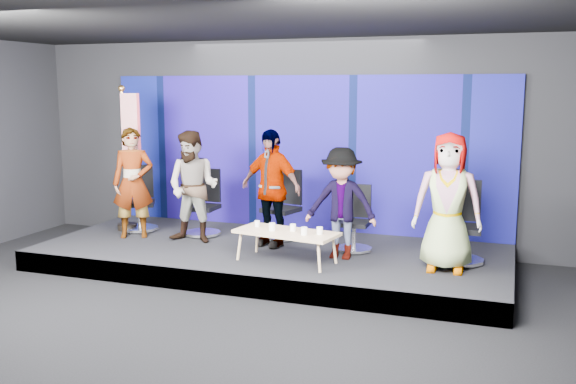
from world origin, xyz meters
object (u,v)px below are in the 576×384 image
panelist_a (133,183)px  chair_c (283,216)px  panelist_e (448,202)px  mug_a (257,224)px  coffee_table (286,234)px  mug_c (293,227)px  chair_b (204,213)px  mug_d (304,231)px  chair_e (462,236)px  panelist_c (271,188)px  panelist_d (341,203)px  mug_b (272,227)px  panelist_b (193,187)px  chair_d (355,229)px  mug_e (320,231)px  flag_stand (129,155)px  chair_a (140,209)px

panelist_a → chair_c: (2.30, 0.72, -0.52)m
panelist_e → mug_a: (-2.62, -0.21, -0.43)m
coffee_table → mug_c: 0.13m
chair_b → mug_d: chair_b is taller
mug_a → panelist_e: bearing=4.5°
chair_b → chair_e: 4.15m
panelist_a → chair_e: (5.12, 0.22, -0.51)m
panelist_c → panelist_d: (1.20, -0.35, -0.10)m
panelist_a → chair_e: bearing=-24.9°
chair_e → mug_b: size_ratio=10.64×
panelist_d → mug_d: 0.75m
mug_a → panelist_b: bearing=159.1°
chair_d → mug_b: 1.37m
panelist_a → mug_e: panelist_a is taller
panelist_a → panelist_d: bearing=-29.7°
chair_b → mug_a: chair_b is taller
mug_c → flag_stand: flag_stand is taller
panelist_b → coffee_table: bearing=-20.9°
panelist_c → mug_e: panelist_c is taller
chair_d → mug_d: (-0.44, -1.09, 0.17)m
chair_e → panelist_e: (-0.17, -0.48, 0.54)m
mug_b → panelist_d: bearing=30.1°
panelist_b → flag_stand: size_ratio=0.72×
flag_stand → panelist_e: bearing=7.9°
chair_b → flag_stand: size_ratio=0.44×
mug_a → mug_b: mug_b is taller
coffee_table → mug_b: bearing=-170.3°
panelist_b → panelist_d: bearing=-5.3°
panelist_c → panelist_d: size_ratio=1.13×
coffee_table → mug_d: 0.34m
mug_b → mug_c: bearing=15.7°
panelist_a → coffee_table: panelist_a is taller
coffee_table → mug_e: 0.50m
mug_b → mug_d: 0.51m
coffee_table → mug_c: (0.08, 0.04, 0.08)m
chair_e → mug_d: (-1.99, -0.95, 0.12)m
chair_b → panelist_b: 0.72m
chair_a → panelist_a: bearing=-94.7°
chair_d → panelist_e: (1.39, -0.61, 0.60)m
panelist_c → coffee_table: size_ratio=1.19×
coffee_table → flag_stand: size_ratio=0.62×
chair_b → panelist_d: (2.50, -0.66, 0.44)m
panelist_c → panelist_e: size_ratio=0.97×
chair_d → mug_a: 1.49m
mug_e → chair_a: bearing=162.7°
chair_d → mug_c: bearing=-126.2°
mug_c → mug_d: bearing=-39.1°
panelist_c → mug_c: bearing=-36.4°
chair_c → panelist_c: 0.73m
mug_a → mug_b: 0.34m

